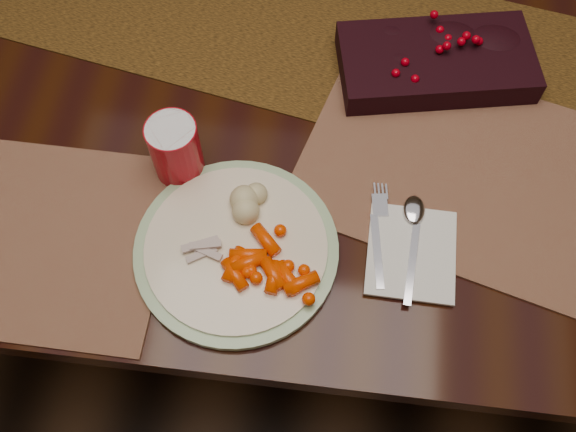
# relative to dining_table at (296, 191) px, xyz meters

# --- Properties ---
(floor) EXTENTS (5.00, 5.00, 0.00)m
(floor) POSITION_rel_dining_table_xyz_m (0.00, 0.00, -0.38)
(floor) COLOR black
(floor) RESTS_ON ground
(dining_table) EXTENTS (1.80, 1.00, 0.75)m
(dining_table) POSITION_rel_dining_table_xyz_m (0.00, 0.00, 0.00)
(dining_table) COLOR black
(dining_table) RESTS_ON floor
(table_runner) EXTENTS (1.79, 0.70, 0.00)m
(table_runner) POSITION_rel_dining_table_xyz_m (0.02, 0.10, 0.38)
(table_runner) COLOR #563613
(table_runner) RESTS_ON dining_table
(centerpiece) EXTENTS (0.34, 0.22, 0.06)m
(centerpiece) POSITION_rel_dining_table_xyz_m (0.22, 0.04, 0.41)
(centerpiece) COLOR black
(centerpiece) RESTS_ON table_runner
(placemat_main) EXTENTS (0.56, 0.47, 0.00)m
(placemat_main) POSITION_rel_dining_table_xyz_m (0.27, -0.14, 0.38)
(placemat_main) COLOR brown
(placemat_main) RESTS_ON dining_table
(placemat_second) EXTENTS (0.43, 0.32, 0.00)m
(placemat_second) POSITION_rel_dining_table_xyz_m (-0.37, -0.33, 0.38)
(placemat_second) COLOR brown
(placemat_second) RESTS_ON dining_table
(dinner_plate) EXTENTS (0.36, 0.36, 0.02)m
(dinner_plate) POSITION_rel_dining_table_xyz_m (-0.05, -0.32, 0.39)
(dinner_plate) COLOR beige
(dinner_plate) RESTS_ON placemat_main
(baby_carrots) EXTENTS (0.14, 0.13, 0.02)m
(baby_carrots) POSITION_rel_dining_table_xyz_m (-0.00, -0.34, 0.40)
(baby_carrots) COLOR #EE3A00
(baby_carrots) RESTS_ON dinner_plate
(mashed_potatoes) EXTENTS (0.09, 0.08, 0.04)m
(mashed_potatoes) POSITION_rel_dining_table_xyz_m (-0.03, -0.26, 0.42)
(mashed_potatoes) COLOR beige
(mashed_potatoes) RESTS_ON dinner_plate
(turkey_shreds) EXTENTS (0.08, 0.07, 0.02)m
(turkey_shreds) POSITION_rel_dining_table_xyz_m (-0.10, -0.34, 0.40)
(turkey_shreds) COLOR #C2A799
(turkey_shreds) RESTS_ON dinner_plate
(napkin) EXTENTS (0.13, 0.15, 0.01)m
(napkin) POSITION_rel_dining_table_xyz_m (0.20, -0.30, 0.38)
(napkin) COLOR white
(napkin) RESTS_ON placemat_main
(fork) EXTENTS (0.04, 0.15, 0.00)m
(fork) POSITION_rel_dining_table_xyz_m (0.15, -0.28, 0.39)
(fork) COLOR silver
(fork) RESTS_ON napkin
(spoon) EXTENTS (0.04, 0.16, 0.00)m
(spoon) POSITION_rel_dining_table_xyz_m (0.20, -0.29, 0.39)
(spoon) COLOR silver
(spoon) RESTS_ON napkin
(red_cup) EXTENTS (0.09, 0.09, 0.10)m
(red_cup) POSITION_rel_dining_table_xyz_m (-0.16, -0.19, 0.43)
(red_cup) COLOR #B00714
(red_cup) RESTS_ON placemat_main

